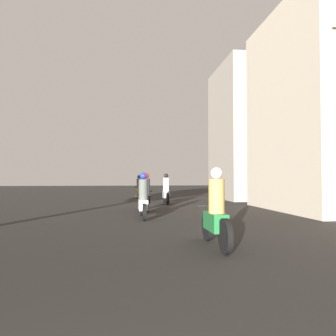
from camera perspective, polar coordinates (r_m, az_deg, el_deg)
motorcycle_green at (r=6.74m, az=8.32°, el=-8.15°), size 0.60×1.96×1.60m
motorcycle_white at (r=11.42m, az=-4.35°, el=-5.56°), size 0.60×2.06×1.58m
motorcycle_black at (r=13.99m, az=-3.84°, el=-4.82°), size 0.60×2.06×1.60m
motorcycle_silver at (r=17.75m, az=-0.34°, el=-4.14°), size 0.60×2.07×1.63m
motorcycle_yellow at (r=22.35m, az=-5.08°, el=-3.67°), size 0.60×2.01×1.59m
building_right_near at (r=16.09m, az=26.81°, el=8.84°), size 5.32×6.52×8.59m
building_right_far at (r=22.94m, az=14.44°, el=5.95°), size 4.58×5.77×8.89m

